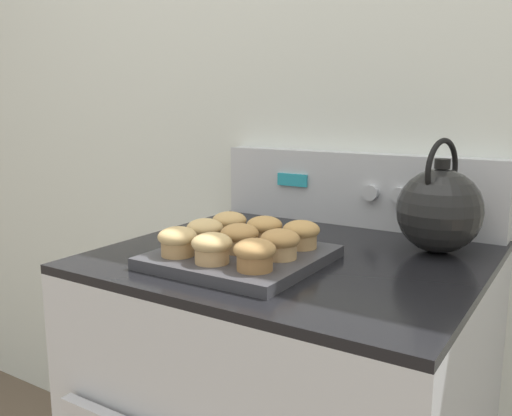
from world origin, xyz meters
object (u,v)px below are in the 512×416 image
(muffin_r0_c2, at_px, (255,254))
(muffin_r0_c1, at_px, (212,247))
(muffin_r1_c2, at_px, (280,243))
(muffin_pan, at_px, (241,257))
(muffin_r2_c0, at_px, (229,224))
(muffin_r1_c1, at_px, (240,237))
(muffin_r2_c1, at_px, (264,229))
(muffin_r1_c0, at_px, (205,232))
(muffin_r0_c0, at_px, (178,241))
(tea_kettle, at_px, (440,209))
(muffin_r2_c2, at_px, (301,234))

(muffin_r0_c2, bearing_deg, muffin_r0_c1, -177.33)
(muffin_r0_c1, xyz_separation_m, muffin_r1_c2, (0.09, 0.09, 0.00))
(muffin_pan, bearing_deg, muffin_r2_c0, 135.37)
(muffin_r1_c1, xyz_separation_m, muffin_r2_c1, (0.00, 0.09, 0.00))
(muffin_r1_c2, height_order, muffin_r2_c1, same)
(muffin_pan, xyz_separation_m, muffin_r1_c0, (-0.09, 0.00, 0.04))
(muffin_r0_c0, xyz_separation_m, muffin_r1_c1, (0.08, 0.09, 0.00))
(muffin_r1_c1, relative_size, muffin_r1_c2, 1.00)
(muffin_r0_c1, height_order, muffin_r1_c1, same)
(muffin_r1_c2, distance_m, muffin_r2_c1, 0.12)
(muffin_r1_c1, bearing_deg, muffin_r0_c0, -134.68)
(muffin_r1_c0, relative_size, muffin_r1_c1, 1.00)
(muffin_r2_c0, relative_size, tea_kettle, 0.31)
(muffin_r2_c0, xyz_separation_m, tea_kettle, (0.39, 0.20, 0.04))
(muffin_r0_c0, height_order, muffin_r1_c0, same)
(muffin_r1_c2, height_order, muffin_r2_c0, same)
(muffin_r2_c0, bearing_deg, tea_kettle, 27.02)
(muffin_r1_c0, height_order, tea_kettle, tea_kettle)
(muffin_r1_c2, height_order, tea_kettle, tea_kettle)
(muffin_r0_c2, distance_m, muffin_r2_c1, 0.19)
(muffin_r1_c1, bearing_deg, muffin_r1_c2, 1.46)
(muffin_r1_c2, xyz_separation_m, tea_kettle, (0.22, 0.28, 0.04))
(tea_kettle, bearing_deg, muffin_r2_c2, -138.22)
(muffin_r0_c1, height_order, muffin_r2_c0, same)
(muffin_r1_c0, bearing_deg, muffin_r0_c0, -88.71)
(muffin_r1_c1, relative_size, muffin_r2_c1, 1.00)
(muffin_r0_c1, bearing_deg, muffin_r1_c2, 45.46)
(muffin_pan, distance_m, muffin_r2_c0, 0.13)
(muffin_r1_c1, bearing_deg, muffin_r0_c1, -90.19)
(muffin_pan, distance_m, muffin_r1_c1, 0.04)
(muffin_r1_c0, xyz_separation_m, muffin_r2_c1, (0.09, 0.09, 0.00))
(muffin_r1_c2, distance_m, tea_kettle, 0.36)
(muffin_pan, xyz_separation_m, muffin_r1_c2, (0.09, 0.00, 0.04))
(muffin_pan, height_order, muffin_r0_c1, muffin_r0_c1)
(muffin_r0_c0, relative_size, muffin_r0_c1, 1.00)
(muffin_r1_c0, relative_size, muffin_r2_c2, 1.00)
(muffin_r2_c2, distance_m, tea_kettle, 0.30)
(muffin_r2_c2, bearing_deg, muffin_r1_c0, -152.81)
(muffin_r0_c0, height_order, muffin_r2_c1, same)
(muffin_r0_c0, relative_size, muffin_r1_c2, 1.00)
(muffin_r0_c0, relative_size, muffin_r2_c2, 1.00)
(muffin_r0_c0, distance_m, muffin_r1_c2, 0.19)
(muffin_r0_c1, distance_m, muffin_r2_c0, 0.20)
(muffin_r1_c1, bearing_deg, tea_kettle, 43.12)
(muffin_pan, height_order, muffin_r1_c0, muffin_r1_c0)
(tea_kettle, bearing_deg, muffin_r1_c2, -127.34)
(tea_kettle, bearing_deg, muffin_r1_c0, -144.02)
(muffin_r0_c2, bearing_deg, tea_kettle, 59.64)
(muffin_r1_c2, bearing_deg, muffin_r2_c2, 91.44)
(muffin_r2_c0, xyz_separation_m, muffin_r2_c1, (0.09, 0.00, 0.00))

